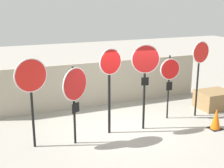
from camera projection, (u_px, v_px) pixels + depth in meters
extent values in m
plane|color=gray|center=(125.00, 129.00, 9.76)|extent=(40.00, 40.00, 0.00)
cube|color=#A89E89|center=(98.00, 84.00, 11.79)|extent=(8.49, 0.12, 1.68)
cylinder|color=black|center=(32.00, 105.00, 8.33)|extent=(0.07, 0.07, 2.40)
cylinder|color=white|center=(31.00, 75.00, 8.06)|extent=(0.88, 0.26, 0.90)
cylinder|color=red|center=(31.00, 76.00, 8.05)|extent=(0.82, 0.24, 0.84)
cylinder|color=black|center=(74.00, 106.00, 8.56)|extent=(0.06, 0.06, 2.22)
cylinder|color=white|center=(75.00, 84.00, 8.36)|extent=(0.79, 0.50, 0.92)
cylinder|color=red|center=(75.00, 84.00, 8.35)|extent=(0.74, 0.47, 0.86)
cube|color=black|center=(76.00, 108.00, 8.54)|extent=(0.24, 0.16, 0.27)
cylinder|color=black|center=(109.00, 93.00, 9.20)|extent=(0.08, 0.08, 2.55)
cylinder|color=white|center=(110.00, 62.00, 8.90)|extent=(0.75, 0.21, 0.76)
cylinder|color=red|center=(111.00, 62.00, 8.89)|extent=(0.69, 0.20, 0.70)
cylinder|color=black|center=(144.00, 91.00, 9.51)|extent=(0.07, 0.07, 2.50)
cylinder|color=white|center=(146.00, 59.00, 9.19)|extent=(0.84, 0.23, 0.87)
cylinder|color=red|center=(146.00, 59.00, 9.18)|extent=(0.79, 0.22, 0.81)
cube|color=black|center=(145.00, 81.00, 9.37)|extent=(0.23, 0.08, 0.25)
cylinder|color=black|center=(168.00, 88.00, 10.41)|extent=(0.05, 0.05, 2.18)
cylinder|color=white|center=(170.00, 69.00, 10.20)|extent=(0.71, 0.06, 0.71)
cylinder|color=red|center=(170.00, 69.00, 10.18)|extent=(0.65, 0.06, 0.65)
cube|color=black|center=(169.00, 86.00, 10.35)|extent=(0.21, 0.04, 0.29)
cylinder|color=black|center=(197.00, 81.00, 10.60)|extent=(0.06, 0.06, 2.54)
cylinder|color=white|center=(201.00, 52.00, 10.29)|extent=(0.72, 0.15, 0.73)
cylinder|color=red|center=(201.00, 52.00, 10.28)|extent=(0.67, 0.14, 0.67)
cube|color=black|center=(215.00, 128.00, 9.81)|extent=(0.37, 0.37, 0.02)
cone|color=#E05B0C|center=(216.00, 119.00, 9.72)|extent=(0.31, 0.31, 0.65)
cube|color=olive|center=(214.00, 99.00, 11.65)|extent=(1.20, 0.98, 0.64)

